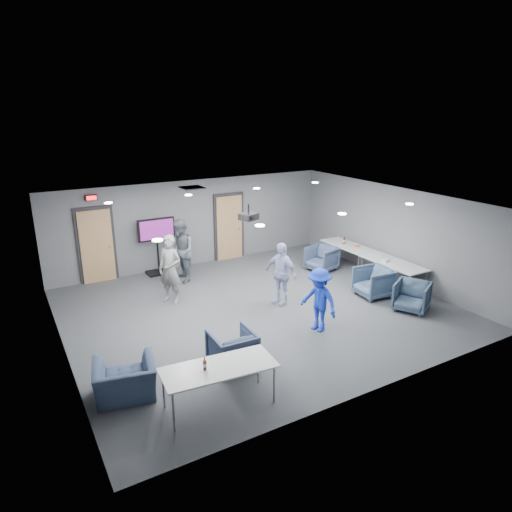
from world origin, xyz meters
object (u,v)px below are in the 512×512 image
person_a (170,269)px  chair_front_a (232,349)px  table_right_b (393,264)px  bottle_right (344,241)px  person_d (319,300)px  table_front_left (219,369)px  bottle_front (205,365)px  chair_right_b (373,282)px  table_right_a (348,246)px  projector (249,216)px  person_b (181,251)px  person_c (281,273)px  chair_right_a (322,259)px  chair_right_c (412,296)px  tv_stand (157,243)px  chair_front_b (125,380)px

person_a → chair_front_a: bearing=-35.3°
table_right_b → bottle_right: (-0.01, 2.07, 0.14)m
person_d → chair_front_a: (-2.38, -0.42, -0.36)m
table_front_left → bottle_front: 0.27m
bottle_right → chair_right_b: bearing=-111.5°
table_right_a → projector: projector is taller
person_b → person_c: (1.63, -2.72, -0.10)m
chair_right_a → bottle_right: size_ratio=3.11×
person_a → chair_front_a: person_a is taller
person_d → chair_right_c: size_ratio=1.82×
person_c → projector: bearing=-107.9°
table_right_a → chair_right_b: bearing=156.6°
chair_front_a → bottle_right: size_ratio=3.16×
chair_right_a → projector: bearing=-80.0°
person_c → projector: (-0.94, -0.03, 1.59)m
chair_front_a → person_d: bearing=-167.7°
person_d → chair_right_a: 4.05m
chair_right_b → table_right_a: size_ratio=0.46×
person_d → bottle_front: person_d is taller
person_a → tv_stand: bearing=135.3°
table_right_a → projector: bearing=107.1°
chair_right_c → chair_right_b: bearing=161.3°
chair_right_b → table_right_b: size_ratio=0.44×
chair_right_c → chair_front_a: 5.04m
table_front_left → table_right_b: bearing=25.5°
person_d → chair_front_b: person_d is taller
person_a → chair_front_b: bearing=-65.2°
table_right_b → bottle_front: 7.12m
table_front_left → chair_right_a: bearing=43.7°
person_b → table_right_b: person_b is taller
chair_right_a → projector: 4.22m
person_d → chair_right_a: (2.52, 3.14, -0.36)m
chair_right_a → table_front_left: bearing=-65.1°
chair_right_b → person_b: bearing=-126.0°
tv_stand → chair_front_a: bearing=-94.5°
projector → chair_right_a: bearing=3.5°
chair_right_b → tv_stand: (-4.38, 4.54, 0.58)m
person_b → table_right_a: (4.94, -1.44, -0.22)m
table_front_left → bottle_front: bottle_front is taller
table_right_b → tv_stand: 6.85m
person_d → chair_front_a: size_ratio=1.76×
chair_right_b → table_right_a: 2.33m
chair_right_b → person_a: bearing=-110.4°
person_a → person_c: (2.40, -1.48, -0.08)m
chair_right_a → chair_front_a: bearing=-67.8°
chair_front_a → chair_front_b: 2.05m
person_b → chair_right_a: (4.08, -1.25, -0.54)m
person_a → table_right_a: (5.70, -0.21, -0.20)m
chair_right_c → chair_front_a: size_ratio=0.97×
table_right_a → person_c: bearing=111.1°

